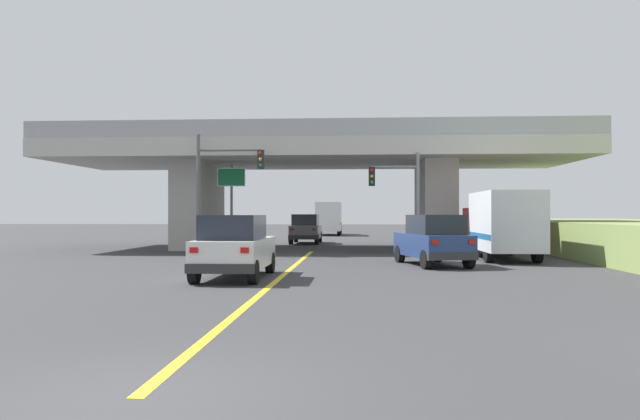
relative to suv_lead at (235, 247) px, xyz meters
name	(u,v)px	position (x,y,z in m)	size (l,w,h in m)	color
ground	(315,248)	(1.42, 16.58, -1.01)	(160.00, 160.00, 0.00)	#353538
overpass_bridge	(315,168)	(1.42, 16.58, 3.76)	(30.08, 10.10, 6.93)	#B7B5AD
lane_divider_stripe	(282,276)	(1.42, 0.63, -1.01)	(0.20, 26.10, 0.01)	yellow
suv_lead	(235,247)	(0.00, 0.00, 0.00)	(2.00, 4.58, 2.02)	silver
suv_crossing	(433,240)	(6.93, 5.20, 0.00)	(2.88, 4.68, 2.02)	navy
box_truck	(502,224)	(10.42, 8.64, 0.58)	(2.33, 6.89, 3.02)	red
sedan_oncoming	(306,229)	(0.35, 22.58, 0.00)	(1.99, 4.55, 2.02)	slate
traffic_signal_nearside	(401,191)	(6.09, 11.50, 2.20)	(2.56, 0.36, 5.15)	slate
traffic_signal_farside	(220,179)	(-3.01, 10.87, 2.80)	(3.43, 0.36, 6.07)	#56595E
highway_sign	(231,188)	(-3.11, 14.22, 2.49)	(1.57, 0.17, 4.77)	#56595E
semi_truck_distant	(329,218)	(1.20, 38.88, 0.62)	(2.33, 6.70, 3.13)	silver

